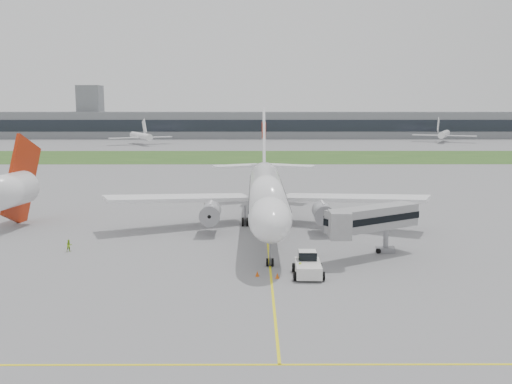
{
  "coord_description": "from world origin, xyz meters",
  "views": [
    {
      "loc": [
        -1.81,
        -78.25,
        18.45
      ],
      "look_at": [
        -1.55,
        2.0,
        5.95
      ],
      "focal_mm": 40.0,
      "sensor_mm": 36.0,
      "label": 1
    }
  ],
  "objects_px": {
    "airliner": "(266,191)",
    "neighbor_aircraft": "(7,190)",
    "jet_bridge": "(368,220)",
    "pushback_tug": "(308,265)",
    "ground_crew_near": "(300,270)"
  },
  "relations": [
    {
      "from": "pushback_tug",
      "to": "jet_bridge",
      "type": "height_order",
      "value": "jet_bridge"
    },
    {
      "from": "jet_bridge",
      "to": "ground_crew_near",
      "type": "relative_size",
      "value": 7.41
    },
    {
      "from": "jet_bridge",
      "to": "airliner",
      "type": "bearing_deg",
      "value": 94.72
    },
    {
      "from": "ground_crew_near",
      "to": "neighbor_aircraft",
      "type": "height_order",
      "value": "neighbor_aircraft"
    },
    {
      "from": "jet_bridge",
      "to": "neighbor_aircraft",
      "type": "height_order",
      "value": "neighbor_aircraft"
    },
    {
      "from": "ground_crew_near",
      "to": "pushback_tug",
      "type": "bearing_deg",
      "value": -145.86
    },
    {
      "from": "jet_bridge",
      "to": "neighbor_aircraft",
      "type": "bearing_deg",
      "value": 130.6
    },
    {
      "from": "jet_bridge",
      "to": "ground_crew_near",
      "type": "height_order",
      "value": "jet_bridge"
    },
    {
      "from": "airliner",
      "to": "jet_bridge",
      "type": "distance_m",
      "value": 20.11
    },
    {
      "from": "airliner",
      "to": "ground_crew_near",
      "type": "distance_m",
      "value": 24.94
    },
    {
      "from": "airliner",
      "to": "jet_bridge",
      "type": "relative_size",
      "value": 4.31
    },
    {
      "from": "ground_crew_near",
      "to": "jet_bridge",
      "type": "bearing_deg",
      "value": -145.56
    },
    {
      "from": "airliner",
      "to": "neighbor_aircraft",
      "type": "height_order",
      "value": "airliner"
    },
    {
      "from": "pushback_tug",
      "to": "jet_bridge",
      "type": "distance_m",
      "value": 11.28
    },
    {
      "from": "airliner",
      "to": "neighbor_aircraft",
      "type": "xyz_separation_m",
      "value": [
        -38.32,
        -0.07,
        0.15
      ]
    }
  ]
}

